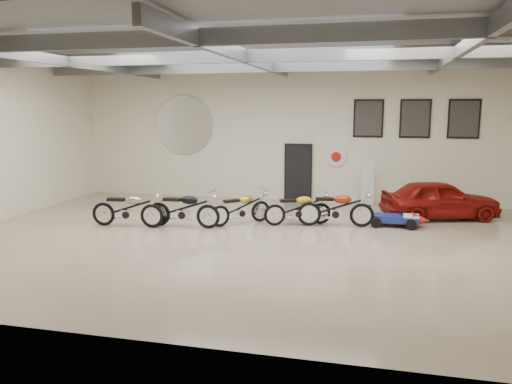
% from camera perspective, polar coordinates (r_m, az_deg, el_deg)
% --- Properties ---
extents(floor, '(16.00, 12.00, 0.01)m').
position_cam_1_polar(floor, '(13.35, -1.20, -5.50)').
color(floor, tan).
rests_on(floor, ground).
extents(ceiling, '(16.00, 12.00, 0.01)m').
position_cam_1_polar(ceiling, '(12.98, -1.28, 16.34)').
color(ceiling, slate).
rests_on(ceiling, back_wall).
extents(back_wall, '(16.00, 0.02, 5.00)m').
position_cam_1_polar(back_wall, '(18.78, 3.41, 6.61)').
color(back_wall, silver).
rests_on(back_wall, floor).
extents(ceiling_beams, '(15.80, 11.80, 0.32)m').
position_cam_1_polar(ceiling_beams, '(12.95, -1.27, 15.24)').
color(ceiling_beams, slate).
rests_on(ceiling_beams, ceiling).
extents(door, '(0.92, 0.08, 2.10)m').
position_cam_1_polar(door, '(18.78, 4.84, 2.15)').
color(door, black).
rests_on(door, back_wall).
extents(logo_plaque, '(2.30, 0.06, 1.16)m').
position_cam_1_polar(logo_plaque, '(19.81, -8.18, 7.55)').
color(logo_plaque, silver).
rests_on(logo_plaque, back_wall).
extents(poster_left, '(1.05, 0.08, 1.35)m').
position_cam_1_polar(poster_left, '(18.44, 12.72, 8.20)').
color(poster_left, black).
rests_on(poster_left, back_wall).
extents(poster_mid, '(1.05, 0.08, 1.35)m').
position_cam_1_polar(poster_mid, '(18.48, 17.73, 7.99)').
color(poster_mid, black).
rests_on(poster_mid, back_wall).
extents(poster_right, '(1.05, 0.08, 1.35)m').
position_cam_1_polar(poster_right, '(18.67, 22.67, 7.72)').
color(poster_right, black).
rests_on(poster_right, back_wall).
extents(oil_sign, '(0.72, 0.10, 0.72)m').
position_cam_1_polar(oil_sign, '(18.56, 9.16, 3.99)').
color(oil_sign, white).
rests_on(oil_sign, back_wall).
extents(banner_stand, '(0.48, 0.25, 1.67)m').
position_cam_1_polar(banner_stand, '(18.17, 12.63, 1.01)').
color(banner_stand, white).
rests_on(banner_stand, floor).
extents(motorcycle_silver, '(2.21, 0.80, 1.13)m').
position_cam_1_polar(motorcycle_silver, '(15.17, -14.51, -1.77)').
color(motorcycle_silver, silver).
rests_on(motorcycle_silver, floor).
extents(motorcycle_black, '(2.20, 0.70, 1.14)m').
position_cam_1_polar(motorcycle_black, '(14.78, -8.34, -1.84)').
color(motorcycle_black, silver).
rests_on(motorcycle_black, floor).
extents(motorcycle_gold, '(1.87, 1.82, 1.04)m').
position_cam_1_polar(motorcycle_gold, '(15.02, -1.77, -1.76)').
color(motorcycle_gold, silver).
rests_on(motorcycle_gold, floor).
extents(motorcycle_yellow, '(2.10, 1.34, 1.05)m').
position_cam_1_polar(motorcycle_yellow, '(14.97, 4.81, -1.81)').
color(motorcycle_yellow, silver).
rests_on(motorcycle_yellow, floor).
extents(motorcycle_red, '(2.26, 0.95, 1.14)m').
position_cam_1_polar(motorcycle_red, '(14.90, 9.08, -1.76)').
color(motorcycle_red, silver).
rests_on(motorcycle_red, floor).
extents(go_kart, '(1.79, 0.88, 0.63)m').
position_cam_1_polar(go_kart, '(15.33, 16.04, -2.68)').
color(go_kart, navy).
rests_on(go_kart, floor).
extents(vintage_car, '(2.46, 3.90, 1.24)m').
position_cam_1_polar(vintage_car, '(16.80, 20.27, -0.80)').
color(vintage_car, maroon).
rests_on(vintage_car, floor).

